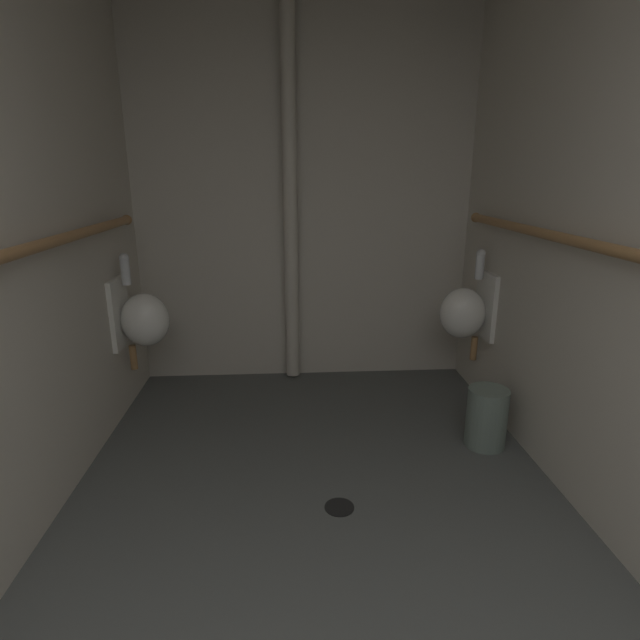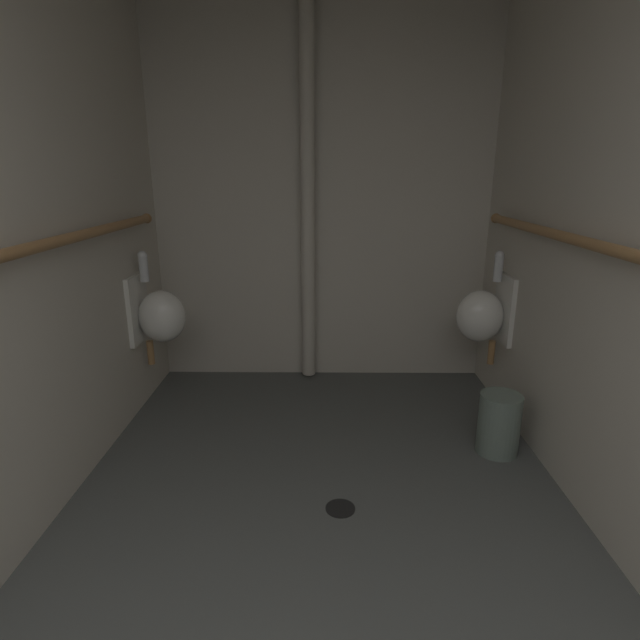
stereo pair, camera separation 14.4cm
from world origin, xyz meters
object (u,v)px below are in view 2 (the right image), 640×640
(urinal_left_mid, at_px, (159,315))
(floor_drain, at_px, (340,508))
(urinal_right_mid, at_px, (483,314))
(waste_bin, at_px, (499,424))
(standpipe_back_wall, at_px, (308,200))

(urinal_left_mid, xyz_separation_m, floor_drain, (1.15, -1.11, -0.62))
(urinal_right_mid, distance_m, waste_bin, 0.78)
(urinal_left_mid, relative_size, standpipe_back_wall, 0.29)
(urinal_right_mid, bearing_deg, waste_bin, -95.58)
(standpipe_back_wall, bearing_deg, urinal_right_mid, -20.83)
(urinal_left_mid, distance_m, waste_bin, 2.18)
(urinal_left_mid, height_order, standpipe_back_wall, standpipe_back_wall)
(urinal_left_mid, bearing_deg, standpipe_back_wall, 26.02)
(urinal_left_mid, distance_m, urinal_right_mid, 2.10)
(urinal_right_mid, height_order, floor_drain, urinal_right_mid)
(standpipe_back_wall, bearing_deg, urinal_left_mid, -153.98)
(standpipe_back_wall, relative_size, waste_bin, 7.51)
(floor_drain, relative_size, waste_bin, 0.40)
(waste_bin, bearing_deg, floor_drain, -150.19)
(urinal_left_mid, bearing_deg, waste_bin, -16.38)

